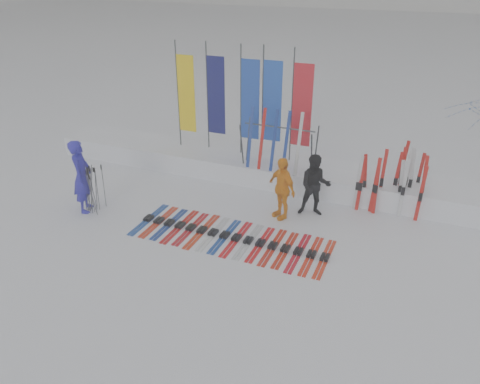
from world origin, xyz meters
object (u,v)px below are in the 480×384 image
at_px(person_yellow, 282,188).
at_px(ski_rack, 279,141).
at_px(person_black, 315,186).
at_px(ski_row, 230,237).
at_px(person_blue, 82,176).

height_order(person_yellow, ski_rack, ski_rack).
height_order(person_black, ski_row, person_black).
distance_m(person_blue, ski_rack, 5.26).
bearing_deg(person_black, person_yellow, -164.50).
relative_size(person_black, ski_row, 0.35).
height_order(person_blue, person_black, person_blue).
relative_size(person_blue, ski_row, 0.41).
bearing_deg(person_blue, person_black, -94.83).
height_order(person_blue, ski_row, person_blue).
xyz_separation_m(person_black, person_yellow, (-0.73, -0.44, -0.01)).
distance_m(person_yellow, ski_rack, 1.85).
xyz_separation_m(person_blue, person_yellow, (4.77, 1.59, -0.15)).
bearing_deg(person_black, ski_row, -144.34).
xyz_separation_m(person_blue, ski_rack, (4.13, 3.23, 0.43)).
distance_m(person_blue, person_black, 5.87).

